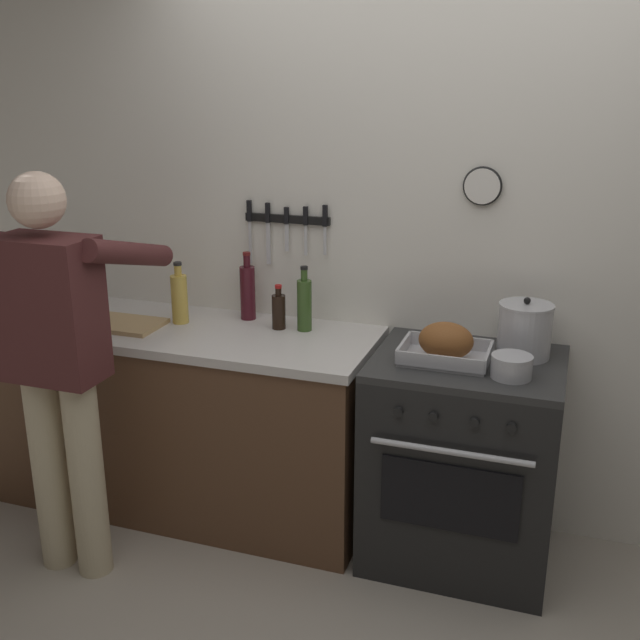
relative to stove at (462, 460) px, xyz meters
name	(u,v)px	position (x,y,z in m)	size (l,w,h in m)	color
wall_back	(436,240)	(-0.22, 0.36, 0.85)	(6.00, 0.13, 2.60)	white
counter_block	(163,413)	(-1.42, 0.00, 0.00)	(2.03, 0.65, 0.90)	brown
stove	(462,460)	(0.00, 0.00, 0.00)	(0.76, 0.67, 0.90)	black
person_cook	(58,354)	(-1.51, -0.59, 0.50)	(0.51, 0.63, 1.66)	#C6B793
roasting_pan	(446,345)	(-0.09, -0.04, 0.52)	(0.35, 0.26, 0.16)	#B7B7BC
stock_pot	(525,330)	(0.20, 0.12, 0.56)	(0.22, 0.22, 0.25)	#B7B7BC
saucepan	(512,366)	(0.18, -0.13, 0.49)	(0.15, 0.15, 0.09)	#B7B7BC
cutting_board	(122,324)	(-1.55, -0.08, 0.46)	(0.36, 0.24, 0.02)	tan
bottle_wine_red	(248,291)	(-1.06, 0.21, 0.58)	(0.07, 0.07, 0.32)	#47141E
bottle_soy_sauce	(279,311)	(-0.87, 0.12, 0.53)	(0.06, 0.06, 0.20)	black
bottle_cooking_oil	(179,298)	(-1.33, 0.06, 0.57)	(0.08, 0.08, 0.28)	gold
bottle_olive_oil	(304,304)	(-0.75, 0.14, 0.57)	(0.07, 0.07, 0.29)	#385623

